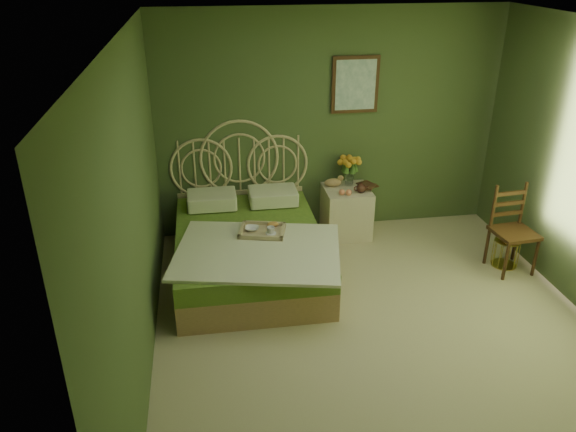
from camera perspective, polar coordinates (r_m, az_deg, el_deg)
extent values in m
plane|color=tan|center=(5.21, 9.39, -11.77)|extent=(4.50, 4.50, 0.00)
plane|color=silver|center=(4.21, 12.00, 17.79)|extent=(4.50, 4.50, 0.00)
plane|color=#43572E|center=(6.59, 4.29, 9.31)|extent=(4.00, 0.00, 4.00)
plane|color=#43572E|center=(4.35, -15.24, -0.29)|extent=(0.00, 4.50, 4.50)
cube|color=#33210E|center=(6.52, 6.85, 13.11)|extent=(0.54, 0.03, 0.64)
cube|color=silver|center=(6.50, 6.89, 13.08)|extent=(0.46, 0.01, 0.56)
cube|color=tan|center=(5.95, -3.94, -4.61)|extent=(1.48, 1.98, 0.30)
cube|color=olive|center=(5.83, -4.01, -2.51)|extent=(1.48, 1.98, 0.20)
cube|color=white|center=(5.39, -3.08, -3.59)|extent=(1.77, 1.48, 0.03)
cube|color=white|center=(6.36, -7.73, 1.66)|extent=(0.54, 0.40, 0.16)
cube|color=white|center=(6.40, -1.55, 2.06)|extent=(0.54, 0.40, 0.16)
cube|color=beige|center=(5.71, -2.62, -1.77)|extent=(0.52, 0.45, 0.04)
ellipsoid|color=#B77A38|center=(5.78, -1.55, -0.85)|extent=(0.12, 0.07, 0.05)
cube|color=#F2EAC5|center=(6.73, 5.93, 0.44)|extent=(0.53, 0.53, 0.58)
cylinder|color=silver|center=(6.71, 6.25, 3.89)|extent=(0.10, 0.10, 0.18)
ellipsoid|color=tan|center=(6.66, 4.60, 3.41)|extent=(0.21, 0.11, 0.10)
sphere|color=#F1865D|center=(6.44, 5.49, 2.43)|extent=(0.07, 0.07, 0.07)
sphere|color=#F1865D|center=(6.44, 6.18, 2.39)|extent=(0.07, 0.07, 0.07)
cube|color=#33210E|center=(6.34, 22.01, -1.60)|extent=(0.44, 0.44, 0.04)
cylinder|color=#33210E|center=(6.22, 21.05, -4.25)|extent=(0.04, 0.04, 0.44)
cylinder|color=#33210E|center=(6.40, 23.80, -3.92)|extent=(0.04, 0.04, 0.44)
cylinder|color=#33210E|center=(6.49, 19.62, -2.76)|extent=(0.04, 0.04, 0.44)
cylinder|color=#33210E|center=(6.65, 22.29, -2.49)|extent=(0.04, 0.04, 0.44)
cube|color=#33210E|center=(6.38, 21.61, 1.05)|extent=(0.35, 0.07, 0.49)
cylinder|color=#B19B38|center=(6.60, 21.03, -4.61)|extent=(0.27, 0.27, 0.01)
cylinder|color=#B19B38|center=(6.53, 21.23, -3.51)|extent=(0.27, 0.27, 0.30)
cone|color=#B19B38|center=(6.45, 21.51, -1.93)|extent=(0.27, 0.27, 0.11)
imported|color=#381E0F|center=(6.68, 7.50, 2.97)|extent=(0.25, 0.28, 0.02)
imported|color=#472819|center=(6.67, 7.51, 3.12)|extent=(0.24, 0.26, 0.02)
imported|color=white|center=(5.73, -3.68, -1.28)|extent=(0.17, 0.17, 0.03)
imported|color=white|center=(5.64, -1.76, -1.47)|extent=(0.09, 0.09, 0.08)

